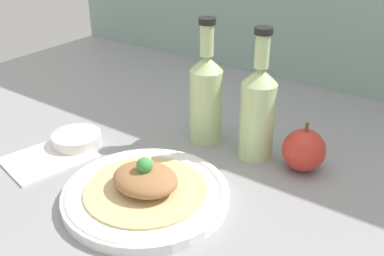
{
  "coord_description": "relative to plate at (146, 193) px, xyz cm",
  "views": [
    {
      "loc": [
        34.2,
        -58.3,
        45.3
      ],
      "look_at": [
        -6.79,
        -1.01,
        8.91
      ],
      "focal_mm": 42.0,
      "sensor_mm": 36.0,
      "label": 1
    }
  ],
  "objects": [
    {
      "name": "apple",
      "position": [
        17.4,
        24.15,
        2.86
      ],
      "size": [
        7.98,
        7.98,
        9.51
      ],
      "color": "red",
      "rests_on": "ground_plane"
    },
    {
      "name": "cider_bottle_left",
      "position": [
        -3.77,
        23.33,
        8.81
      ],
      "size": [
        6.65,
        6.65,
        25.45
      ],
      "color": "#B7D18E",
      "rests_on": "ground_plane"
    },
    {
      "name": "ground_plane",
      "position": [
        7.9,
        12.67,
        -3.14
      ],
      "size": [
        180.0,
        110.0,
        4.0
      ],
      "primitive_type": "cube",
      "color": "gray"
    },
    {
      "name": "cider_bottle_right",
      "position": [
        8.24,
        23.33,
        8.81
      ],
      "size": [
        6.65,
        6.65,
        25.45
      ],
      "color": "#B7D18E",
      "rests_on": "ground_plane"
    },
    {
      "name": "plate",
      "position": [
        0.0,
        0.0,
        0.0
      ],
      "size": [
        27.96,
        27.96,
        2.14
      ],
      "color": "white",
      "rests_on": "ground_plane"
    },
    {
      "name": "napkin",
      "position": [
        -23.93,
        -1.16,
        -0.74
      ],
      "size": [
        15.55,
        18.19,
        0.8
      ],
      "color": "white",
      "rests_on": "ground_plane"
    },
    {
      "name": "dipping_bowl",
      "position": [
        -23.58,
        5.86,
        0.15
      ],
      "size": [
        9.91,
        9.91,
        2.57
      ],
      "color": "silver",
      "rests_on": "ground_plane"
    },
    {
      "name": "plated_food",
      "position": [
        0.0,
        0.0,
        2.39
      ],
      "size": [
        20.54,
        20.54,
        6.22
      ],
      "color": "#D6BC7F",
      "rests_on": "plate"
    }
  ]
}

